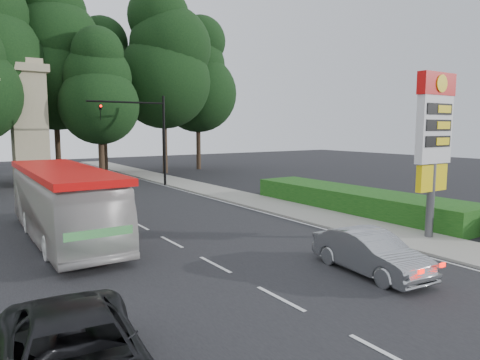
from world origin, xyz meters
TOP-DOWN VIEW (x-y plane):
  - ground at (0.00, 0.00)m, footprint 120.00×120.00m
  - road_surface at (0.00, 12.00)m, footprint 14.00×80.00m
  - sidewalk_right at (8.50, 12.00)m, footprint 3.00×80.00m
  - hedge at (11.50, 8.00)m, footprint 3.00×14.00m
  - gas_station_pylon at (9.20, 1.99)m, footprint 2.10×0.45m
  - traffic_signal_mast at (5.68, 24.00)m, footprint 6.10×0.35m
  - monument at (-2.00, 30.00)m, footprint 3.00×3.00m
  - tree_center_right at (1.00, 35.00)m, footprint 9.24×9.24m
  - tree_east_near at (6.00, 37.00)m, footprint 8.12×8.12m
  - tree_east_mid at (11.00, 33.00)m, footprint 9.52×9.52m
  - tree_far_east at (16.00, 35.00)m, footprint 8.68×8.68m
  - tree_monument_right at (3.50, 29.50)m, footprint 6.72×6.72m
  - transit_bus at (-3.50, 10.50)m, footprint 2.53×10.80m
  - sedan_silver at (3.74, 0.57)m, footprint 1.86×4.30m

SIDE VIEW (x-z plane):
  - ground at x=0.00m, z-range 0.00..0.00m
  - road_surface at x=0.00m, z-range 0.00..0.02m
  - sidewalk_right at x=8.50m, z-range 0.00..0.12m
  - hedge at x=11.50m, z-range 0.00..1.20m
  - sedan_silver at x=3.74m, z-range 0.00..1.38m
  - transit_bus at x=-3.50m, z-range 0.00..3.01m
  - gas_station_pylon at x=9.20m, z-range 1.02..7.87m
  - traffic_signal_mast at x=5.68m, z-range 1.07..8.27m
  - monument at x=-2.00m, z-range 0.08..10.13m
  - tree_monument_right at x=3.50m, z-range 1.41..14.61m
  - tree_east_near at x=6.00m, z-range 1.71..17.66m
  - tree_far_east at x=16.00m, z-range 1.83..18.88m
  - tree_center_right at x=1.00m, z-range 1.94..20.09m
  - tree_east_mid at x=11.00m, z-range 2.00..20.70m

